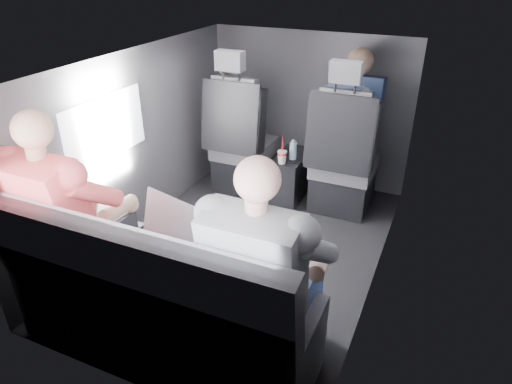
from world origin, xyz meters
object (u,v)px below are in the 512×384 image
at_px(soda_cup, 282,157).
at_px(passenger_rear_right, 266,274).
at_px(center_console, 291,176).
at_px(laptop_white, 91,210).
at_px(laptop_silver, 182,225).
at_px(passenger_rear_left, 70,218).
at_px(passenger_front_right, 355,114).
at_px(front_seat_left, 242,148).
at_px(rear_bench, 161,309).
at_px(front_seat_right, 342,166).
at_px(water_bottle, 293,151).
at_px(laptop_black, 274,254).

relative_size(soda_cup, passenger_rear_right, 0.19).
bearing_deg(center_console, laptop_white, -109.26).
bearing_deg(laptop_silver, passenger_rear_left, -160.02).
relative_size(passenger_rear_left, passenger_front_right, 1.51).
bearing_deg(front_seat_left, passenger_front_right, 15.95).
xyz_separation_m(laptop_white, passenger_front_right, (1.05, 1.93, 0.12)).
bearing_deg(center_console, soda_cup, -94.61).
relative_size(rear_bench, passenger_rear_left, 1.24).
height_order(center_console, passenger_rear_right, passenger_rear_right).
bearing_deg(passenger_front_right, center_console, -154.27).
relative_size(front_seat_right, laptop_silver, 3.01).
height_order(front_seat_left, passenger_front_right, passenger_front_right).
bearing_deg(laptop_white, front_seat_right, 57.90).
distance_m(water_bottle, laptop_white, 1.75).
bearing_deg(soda_cup, passenger_rear_right, -71.41).
height_order(front_seat_left, rear_bench, front_seat_left).
bearing_deg(front_seat_right, laptop_white, -122.10).
bearing_deg(soda_cup, laptop_white, -110.93).
xyz_separation_m(front_seat_left, water_bottle, (0.49, -0.05, 0.08)).
bearing_deg(soda_cup, front_seat_right, 17.57).
distance_m(front_seat_right, water_bottle, 0.42).
height_order(laptop_white, laptop_silver, laptop_silver).
bearing_deg(passenger_front_right, soda_cup, -139.09).
bearing_deg(laptop_black, front_seat_left, 120.38).
height_order(front_seat_left, laptop_silver, front_seat_left).
xyz_separation_m(water_bottle, laptop_white, (-0.64, -1.62, 0.15)).
bearing_deg(rear_bench, front_seat_left, 103.31).
xyz_separation_m(water_bottle, passenger_rear_right, (0.50, -1.76, 0.16)).
distance_m(laptop_white, laptop_silver, 0.57).
distance_m(center_console, passenger_front_right, 0.75).
xyz_separation_m(front_seat_left, soda_cup, (0.43, -0.15, 0.06)).
bearing_deg(laptop_white, laptop_silver, 7.06).
xyz_separation_m(water_bottle, laptop_silver, (-0.08, -1.55, 0.16)).
bearing_deg(rear_bench, center_console, 90.00).
bearing_deg(front_seat_right, front_seat_left, 180.00).
distance_m(front_seat_left, laptop_white, 1.69).
height_order(laptop_white, passenger_rear_right, passenger_rear_right).
distance_m(laptop_black, passenger_front_right, 1.90).
bearing_deg(laptop_white, passenger_rear_right, -6.93).
height_order(laptop_black, passenger_rear_right, passenger_rear_right).
bearing_deg(front_seat_left, rear_bench, -76.69).
height_order(water_bottle, passenger_rear_left, passenger_rear_left).
height_order(front_seat_right, passenger_rear_right, front_seat_right).
relative_size(water_bottle, laptop_white, 0.50).
bearing_deg(laptop_silver, laptop_white, -172.94).
relative_size(front_seat_right, soda_cup, 5.44).
relative_size(laptop_white, laptop_silver, 0.82).
distance_m(rear_bench, passenger_front_right, 2.25).
xyz_separation_m(front_seat_left, front_seat_right, (0.90, 0.00, 0.00)).
xyz_separation_m(laptop_silver, passenger_rear_right, (0.58, -0.21, 0.00)).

